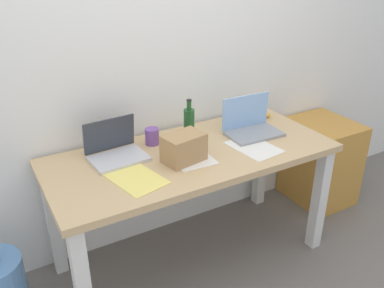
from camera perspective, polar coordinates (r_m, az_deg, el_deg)
ground_plane at (r=2.71m, az=-0.00°, el=-15.29°), size 8.00×8.00×0.00m
back_wall at (r=2.46m, az=-4.93°, el=14.42°), size 5.20×0.08×2.60m
desk at (r=2.34m, az=-0.00°, el=-3.44°), size 1.62×0.71×0.74m
laptop_left at (r=2.25m, az=-10.53°, el=-0.89°), size 0.31×0.25×0.21m
laptop_right at (r=2.53m, az=8.19°, el=2.51°), size 0.33×0.22×0.22m
beer_bottle at (r=2.41m, az=-0.41°, el=2.86°), size 0.06×0.06×0.25m
computer_mouse at (r=2.81m, az=9.84°, el=4.07°), size 0.10×0.12×0.03m
cardboard_box at (r=2.17m, az=-1.15°, el=-0.55°), size 0.24×0.18×0.15m
coffee_mug at (r=2.38m, az=-5.57°, el=1.06°), size 0.08×0.08×0.09m
paper_sheet_front_right at (r=2.37m, az=8.56°, el=-0.41°), size 0.24×0.32×0.00m
paper_sheet_front_left at (r=2.05m, az=-7.72°, el=-4.78°), size 0.27×0.34×0.00m
paper_sheet_center at (r=2.25m, az=-0.38°, el=-1.67°), size 0.23×0.31×0.00m
filing_cabinet at (r=3.25m, az=17.40°, el=-2.27°), size 0.40×0.48×0.63m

